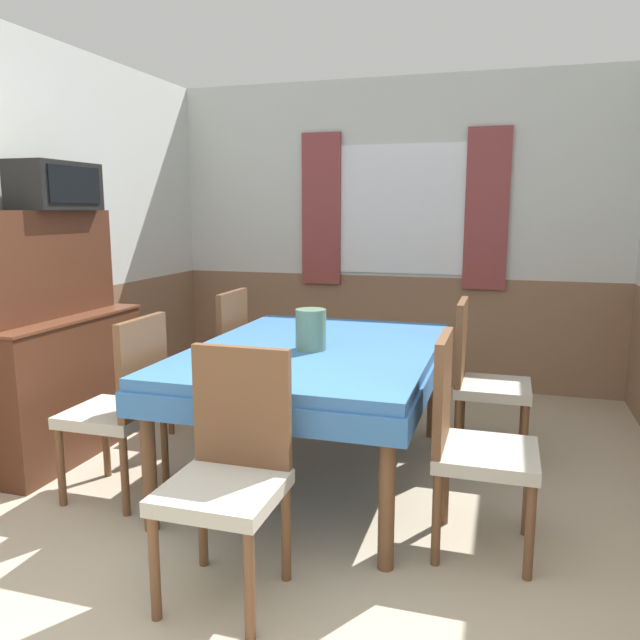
{
  "coord_description": "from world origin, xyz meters",
  "views": [
    {
      "loc": [
        0.96,
        -1.47,
        1.51
      ],
      "look_at": [
        -0.03,
        1.78,
        0.91
      ],
      "focal_mm": 35.0,
      "sensor_mm": 36.0,
      "label": 1
    }
  ],
  "objects_px": {
    "chair_head_near": "(230,466)",
    "chair_left_near": "(123,402)",
    "dining_table": "(316,364)",
    "sideboard": "(55,354)",
    "vase": "(311,329)",
    "chair_right_near": "(470,437)",
    "tv": "(55,186)",
    "chair_left_far": "(217,356)",
    "chair_right_far": "(481,375)"
  },
  "relations": [
    {
      "from": "chair_head_near",
      "to": "chair_left_near",
      "type": "height_order",
      "value": "same"
    },
    {
      "from": "dining_table",
      "to": "chair_left_near",
      "type": "xyz_separation_m",
      "value": [
        -0.89,
        -0.55,
        -0.14
      ]
    },
    {
      "from": "sideboard",
      "to": "vase",
      "type": "bearing_deg",
      "value": 2.04
    },
    {
      "from": "chair_right_near",
      "to": "sideboard",
      "type": "relative_size",
      "value": 0.65
    },
    {
      "from": "dining_table",
      "to": "chair_right_near",
      "type": "distance_m",
      "value": 1.05
    },
    {
      "from": "chair_right_near",
      "to": "dining_table",
      "type": "bearing_deg",
      "value": -121.81
    },
    {
      "from": "chair_head_near",
      "to": "tv",
      "type": "xyz_separation_m",
      "value": [
        -1.64,
        1.11,
        1.13
      ]
    },
    {
      "from": "chair_head_near",
      "to": "sideboard",
      "type": "distance_m",
      "value": 1.92
    },
    {
      "from": "chair_left_far",
      "to": "vase",
      "type": "xyz_separation_m",
      "value": [
        0.89,
        -0.64,
        0.35
      ]
    },
    {
      "from": "dining_table",
      "to": "sideboard",
      "type": "bearing_deg",
      "value": -174.88
    },
    {
      "from": "chair_right_near",
      "to": "vase",
      "type": "relative_size",
      "value": 4.39
    },
    {
      "from": "chair_right_near",
      "to": "chair_left_near",
      "type": "relative_size",
      "value": 1.0
    },
    {
      "from": "chair_left_far",
      "to": "sideboard",
      "type": "bearing_deg",
      "value": 132.76
    },
    {
      "from": "chair_left_far",
      "to": "chair_head_near",
      "type": "distance_m",
      "value": 1.91
    },
    {
      "from": "chair_left_far",
      "to": "chair_head_near",
      "type": "xyz_separation_m",
      "value": [
        0.89,
        -1.7,
        0.0
      ]
    },
    {
      "from": "chair_right_near",
      "to": "chair_left_far",
      "type": "distance_m",
      "value": 2.08
    },
    {
      "from": "chair_left_far",
      "to": "vase",
      "type": "height_order",
      "value": "vase"
    },
    {
      "from": "dining_table",
      "to": "chair_head_near",
      "type": "bearing_deg",
      "value": -90.0
    },
    {
      "from": "chair_left_near",
      "to": "chair_right_far",
      "type": "bearing_deg",
      "value": -58.19
    },
    {
      "from": "chair_right_far",
      "to": "sideboard",
      "type": "distance_m",
      "value": 2.62
    },
    {
      "from": "vase",
      "to": "chair_left_near",
      "type": "bearing_deg",
      "value": -152.5
    },
    {
      "from": "chair_right_near",
      "to": "vase",
      "type": "height_order",
      "value": "vase"
    },
    {
      "from": "chair_left_far",
      "to": "vase",
      "type": "distance_m",
      "value": 1.15
    },
    {
      "from": "chair_right_far",
      "to": "tv",
      "type": "height_order",
      "value": "tv"
    },
    {
      "from": "sideboard",
      "to": "chair_right_far",
      "type": "bearing_deg",
      "value": 15.42
    },
    {
      "from": "chair_head_near",
      "to": "sideboard",
      "type": "height_order",
      "value": "sideboard"
    },
    {
      "from": "chair_right_near",
      "to": "tv",
      "type": "height_order",
      "value": "tv"
    },
    {
      "from": "chair_left_far",
      "to": "chair_right_far",
      "type": "relative_size",
      "value": 1.0
    },
    {
      "from": "chair_head_near",
      "to": "tv",
      "type": "height_order",
      "value": "tv"
    },
    {
      "from": "chair_left_near",
      "to": "sideboard",
      "type": "bearing_deg",
      "value": 61.85
    },
    {
      "from": "chair_right_far",
      "to": "sideboard",
      "type": "height_order",
      "value": "sideboard"
    },
    {
      "from": "chair_head_near",
      "to": "chair_left_near",
      "type": "relative_size",
      "value": 1.0
    },
    {
      "from": "chair_left_far",
      "to": "chair_right_far",
      "type": "xyz_separation_m",
      "value": [
        1.77,
        0.0,
        0.0
      ]
    },
    {
      "from": "chair_left_far",
      "to": "chair_head_near",
      "type": "bearing_deg",
      "value": -152.43
    },
    {
      "from": "tv",
      "to": "vase",
      "type": "relative_size",
      "value": 2.5
    },
    {
      "from": "chair_right_near",
      "to": "chair_left_near",
      "type": "bearing_deg",
      "value": -90.0
    },
    {
      "from": "chair_right_near",
      "to": "vase",
      "type": "bearing_deg",
      "value": -117.49
    },
    {
      "from": "tv",
      "to": "dining_table",
      "type": "bearing_deg",
      "value": 1.11
    },
    {
      "from": "dining_table",
      "to": "chair_left_far",
      "type": "xyz_separation_m",
      "value": [
        -0.89,
        0.55,
        -0.14
      ]
    },
    {
      "from": "chair_right_far",
      "to": "tv",
      "type": "relative_size",
      "value": 1.76
    },
    {
      "from": "dining_table",
      "to": "chair_right_far",
      "type": "relative_size",
      "value": 1.89
    },
    {
      "from": "chair_right_near",
      "to": "chair_left_near",
      "type": "distance_m",
      "value": 1.77
    },
    {
      "from": "dining_table",
      "to": "vase",
      "type": "distance_m",
      "value": 0.23
    },
    {
      "from": "dining_table",
      "to": "sideboard",
      "type": "distance_m",
      "value": 1.64
    },
    {
      "from": "chair_right_far",
      "to": "tv",
      "type": "distance_m",
      "value": 2.83
    },
    {
      "from": "chair_right_near",
      "to": "tv",
      "type": "distance_m",
      "value": 2.81
    },
    {
      "from": "dining_table",
      "to": "chair_head_near",
      "type": "height_order",
      "value": "chair_head_near"
    },
    {
      "from": "chair_right_far",
      "to": "chair_left_near",
      "type": "distance_m",
      "value": 2.08
    },
    {
      "from": "chair_left_far",
      "to": "chair_left_near",
      "type": "relative_size",
      "value": 1.0
    },
    {
      "from": "chair_left_far",
      "to": "chair_left_near",
      "type": "xyz_separation_m",
      "value": [
        0.0,
        -1.1,
        0.0
      ]
    }
  ]
}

